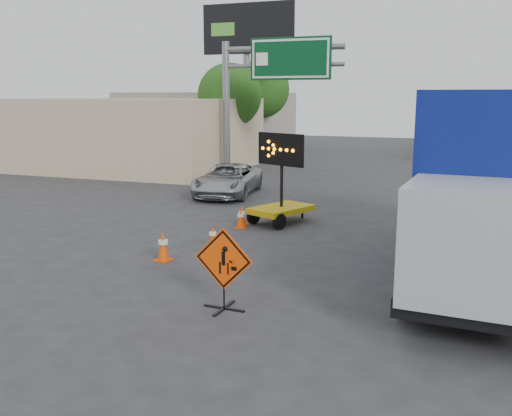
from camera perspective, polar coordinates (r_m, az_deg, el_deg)
The scene contains 15 objects.
ground at distance 11.09m, azimuth -8.93°, elevation -11.09°, with size 100.00×100.00×0.00m, color #2D2D30.
storefront_left_near at distance 34.72m, azimuth -13.16°, elevation 7.31°, with size 14.00×10.00×4.00m, color #C7AA90.
storefront_left_far at distance 47.43m, azimuth -4.77°, elevation 8.77°, with size 12.00×10.00×4.40m, color #A69A8B.
highway_gantry at distance 28.52m, azimuth 0.85°, elevation 12.99°, with size 6.18×0.38×6.90m.
billboard at distance 37.43m, azimuth -0.80°, elevation 16.06°, with size 6.10×0.54×9.85m.
tree_left_near at distance 33.57m, azimuth -2.65°, elevation 11.16°, with size 3.71×3.71×6.03m.
tree_left_far at distance 41.39m, azimuth 0.46°, elevation 11.77°, with size 4.10×4.10×6.66m.
construction_sign at distance 11.25m, azimuth -3.25°, elevation -5.89°, with size 1.25×0.89×1.66m.
arrow_board at distance 18.86m, azimuth 2.55°, elevation 0.45°, with size 1.99×2.42×2.98m.
pickup_truck at distance 24.31m, azimuth -2.84°, elevation 2.86°, with size 2.18×4.74×1.32m, color #ABADB2.
box_truck at distance 14.01m, azimuth 22.54°, elevation 1.15°, with size 3.34×9.17×4.28m.
cone_a at distance 14.82m, azimuth -9.26°, elevation -3.78°, with size 0.43×0.43×0.78m.
cone_b at distance 15.91m, azimuth -4.35°, elevation -2.87°, with size 0.33×0.33×0.64m.
cone_c at distance 18.62m, azimuth -1.42°, elevation -0.74°, with size 0.37×0.37×0.66m.
cone_d at distance 18.24m, azimuth -1.55°, elevation -1.03°, with size 0.34×0.34×0.64m.
Camera 1 is at (5.11, -8.91, 4.18)m, focal length 40.00 mm.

